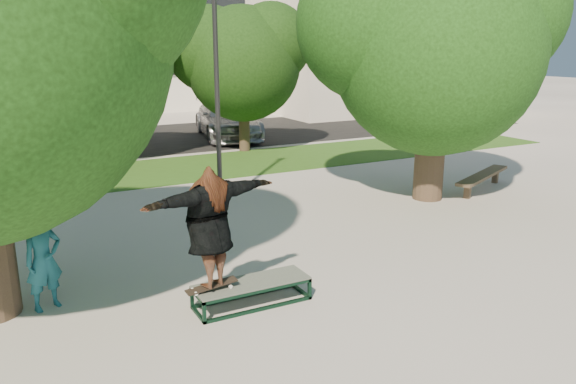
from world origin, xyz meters
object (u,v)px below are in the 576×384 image
grind_box (252,293)px  tree_right (432,37)px  lamppost (217,78)px  car_dark (74,127)px  car_silver_b (227,119)px  bench (483,177)px  bystander (43,260)px  car_grey (87,126)px

grind_box → tree_right: bearing=28.8°
lamppost → car_dark: size_ratio=1.51×
lamppost → car_silver_b: size_ratio=1.09×
grind_box → car_dark: 16.82m
car_dark → tree_right: bearing=-68.0°
car_dark → lamppost: bearing=-85.7°
bench → car_silver_b: bearing=78.9°
bystander → car_grey: bearing=57.9°
car_grey → car_silver_b: car_silver_b is taller
grind_box → car_silver_b: 16.45m
bystander → bench: size_ratio=0.54×
bench → car_silver_b: car_silver_b is taller
lamppost → car_grey: lamppost is taller
lamppost → car_grey: 11.64m
bystander → grind_box: bearing=-46.5°
lamppost → bystander: (-4.43, -4.17, -2.37)m
car_silver_b → tree_right: bearing=-75.1°
grind_box → car_silver_b: bearing=69.4°
car_dark → car_grey: car_grey is taller
lamppost → car_silver_b: bearing=67.1°
car_grey → tree_right: bearing=-71.4°
grind_box → lamppost: bearing=73.7°
grind_box → bench: (8.55, 3.47, 0.20)m
bench → car_grey: 15.73m
tree_right → car_dark: bearing=117.5°
car_dark → car_silver_b: car_silver_b is taller
lamppost → car_grey: size_ratio=1.26×
car_dark → car_silver_b: (6.12, -1.42, 0.15)m
lamppost → bench: 7.74m
tree_right → car_silver_b: (-0.75, 11.79, -3.28)m
tree_right → grind_box: (-6.53, -3.59, -3.90)m
tree_right → car_grey: tree_right is taller
tree_right → car_dark: 15.28m
bench → car_grey: size_ratio=0.60×
tree_right → car_grey: size_ratio=1.34×
bench → car_dark: (-8.89, 13.34, 0.28)m
grind_box → bench: bench is taller
lamppost → bench: size_ratio=2.11×
tree_right → bystander: tree_right is taller
grind_box → car_grey: car_grey is taller
grind_box → bystander: (-2.82, 1.34, 0.59)m
tree_right → bystander: size_ratio=4.17×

